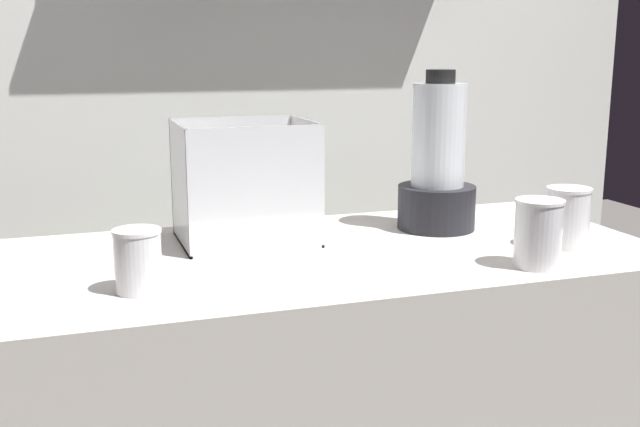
# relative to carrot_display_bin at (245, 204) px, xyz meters

# --- Properties ---
(back_wall_unit) EXTENTS (2.60, 0.24, 2.50)m
(back_wall_unit) POSITION_rel_carrot_display_bin_xyz_m (0.13, 0.62, 0.29)
(back_wall_unit) COLOR silver
(back_wall_unit) RESTS_ON ground_plane
(carrot_display_bin) EXTENTS (0.28, 0.23, 0.26)m
(carrot_display_bin) POSITION_rel_carrot_display_bin_xyz_m (0.00, 0.00, 0.00)
(carrot_display_bin) COLOR white
(carrot_display_bin) RESTS_ON counter
(blender_pitcher) EXTENTS (0.18, 0.18, 0.36)m
(blender_pitcher) POSITION_rel_carrot_display_bin_xyz_m (0.44, -0.03, 0.06)
(blender_pitcher) COLOR black
(blender_pitcher) RESTS_ON counter
(juice_cup_beet_far_left) EXTENTS (0.08, 0.08, 0.11)m
(juice_cup_beet_far_left) POSITION_rel_carrot_display_bin_xyz_m (-0.25, -0.29, -0.03)
(juice_cup_beet_far_left) COLOR white
(juice_cup_beet_far_left) RESTS_ON counter
(juice_cup_carrot_left) EXTENTS (0.09, 0.09, 0.13)m
(juice_cup_carrot_left) POSITION_rel_carrot_display_bin_xyz_m (0.48, -0.38, -0.02)
(juice_cup_carrot_left) COLOR white
(juice_cup_carrot_left) RESTS_ON counter
(juice_cup_mango_middle) EXTENTS (0.09, 0.09, 0.13)m
(juice_cup_mango_middle) POSITION_rel_carrot_display_bin_xyz_m (0.62, -0.27, -0.03)
(juice_cup_mango_middle) COLOR white
(juice_cup_mango_middle) RESTS_ON counter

